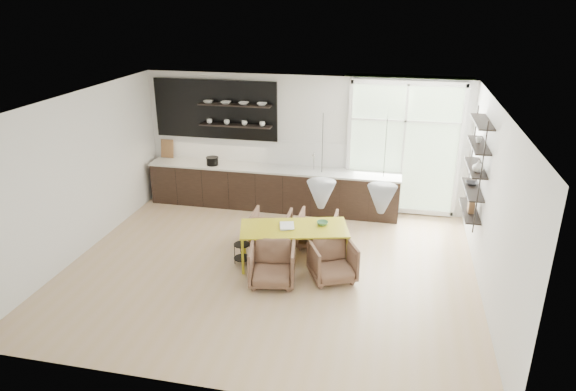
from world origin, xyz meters
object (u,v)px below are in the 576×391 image
object	(u,v)px
dining_table	(294,230)
armchair_back_right	(318,229)
armchair_front_left	(272,264)
armchair_front_right	(332,261)
armchair_back_left	(271,228)
wire_stool	(242,251)

from	to	relation	value
dining_table	armchair_back_right	world-z (taller)	dining_table
armchair_front_left	armchair_front_right	distance (m)	1.01
armchair_back_right	armchair_front_right	distance (m)	1.26
armchair_back_left	armchair_front_right	xyz separation A→B (m)	(1.31, -1.03, -0.00)
armchair_front_left	dining_table	bearing A→B (deg)	65.13
armchair_back_right	wire_stool	world-z (taller)	armchair_back_right
armchair_back_left	armchair_front_left	bearing A→B (deg)	103.26
armchair_front_right	wire_stool	distance (m)	1.64
dining_table	armchair_back_left	size ratio (longest dim) A/B	2.75
armchair_back_right	armchair_front_left	size ratio (longest dim) A/B	0.96
dining_table	armchair_front_right	distance (m)	0.91
wire_stool	armchair_front_right	bearing A→B (deg)	-6.35
dining_table	wire_stool	size ratio (longest dim) A/B	5.26
armchair_back_left	wire_stool	world-z (taller)	armchair_back_left
armchair_back_right	armchair_front_left	distance (m)	1.60
dining_table	wire_stool	xyz separation A→B (m)	(-0.89, -0.24, -0.39)
armchair_back_left	armchair_front_left	distance (m)	1.41
armchair_front_right	armchair_front_left	bearing A→B (deg)	173.93
armchair_back_left	armchair_back_right	distance (m)	0.88
dining_table	wire_stool	bearing A→B (deg)	-179.44
wire_stool	dining_table	bearing A→B (deg)	15.30
armchair_back_right	armchair_front_left	world-z (taller)	armchair_front_left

